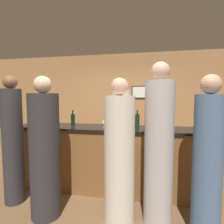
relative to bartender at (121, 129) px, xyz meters
name	(u,v)px	position (x,y,z in m)	size (l,w,h in m)	color
ground_plane	(109,189)	(-0.09, -0.88, -0.92)	(14.00, 14.00, 0.00)	brown
back_wall	(124,105)	(-0.09, 1.11, 0.48)	(8.00, 0.08, 2.80)	#A37547
bar_counter	(109,158)	(-0.09, -0.88, -0.37)	(3.35, 0.64, 1.10)	brown
bartender	(121,129)	(0.00, 0.00, 0.00)	(0.39, 0.39, 1.98)	silver
guest_0	(45,153)	(-0.79, -1.69, -0.05)	(0.39, 0.39, 1.88)	#2D2D33
guest_1	(119,156)	(0.20, -1.60, -0.07)	(0.39, 0.39, 1.84)	silver
guest_2	(13,143)	(-1.44, -1.50, -0.01)	(0.29, 0.29, 1.92)	#2D2D33
guest_3	(207,162)	(1.22, -1.66, -0.05)	(0.32, 0.32, 1.85)	#4C6B93
guest_4	(159,150)	(0.69, -1.54, 0.03)	(0.36, 0.36, 2.03)	#B2B2B7
wine_bottle_0	(162,122)	(0.78, -0.88, 0.29)	(0.08, 0.08, 0.28)	black
wine_bottle_1	(73,119)	(-0.76, -0.83, 0.29)	(0.07, 0.07, 0.28)	black
wine_bottle_2	(137,121)	(0.39, -0.90, 0.30)	(0.07, 0.07, 0.30)	black
wine_glass_0	(118,120)	(0.07, -0.89, 0.30)	(0.08, 0.08, 0.16)	silver
wine_glass_1	(106,120)	(-0.11, -1.01, 0.31)	(0.07, 0.07, 0.17)	silver
wine_glass_2	(56,121)	(-0.94, -1.10, 0.29)	(0.07, 0.07, 0.15)	silver
wine_glass_3	(104,121)	(-0.15, -0.93, 0.28)	(0.07, 0.07, 0.14)	silver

